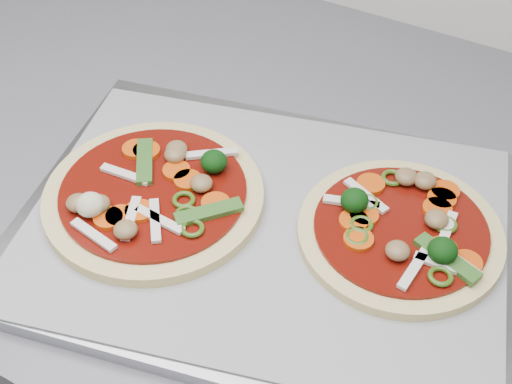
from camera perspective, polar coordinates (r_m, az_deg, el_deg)
The scene contains 4 objects.
baking_tray at distance 0.62m, azimuth 0.74°, elevation -3.06°, with size 0.42×0.31×0.01m, color gray.
parchment at distance 0.61m, azimuth 0.75°, elevation -2.57°, with size 0.40×0.29×0.00m, color gray.
pizza_left at distance 0.63m, azimuth -8.18°, elevation -0.19°, with size 0.26×0.26×0.03m.
pizza_right at distance 0.61m, azimuth 11.61°, elevation -3.00°, with size 0.21×0.21×0.03m.
Camera 1 is at (-0.20, 0.85, 1.37)m, focal length 50.00 mm.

